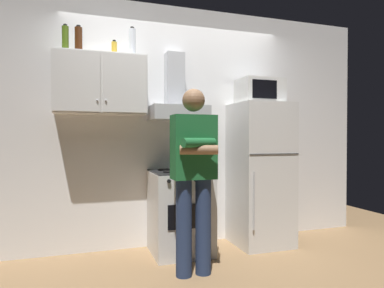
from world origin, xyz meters
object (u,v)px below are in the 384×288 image
refrigerator (260,174)px  stove_oven (180,212)px  range_hood (177,102)px  person_standing (194,173)px  bottle_olive_oil (65,39)px  bottle_rum_dark (79,40)px  bottle_vodka_clear (132,43)px  bottle_spice_jar (114,48)px  microwave (260,91)px  upper_cabinet (100,84)px

refrigerator → stove_oven: bearing=-180.0°
range_hood → person_standing: bearing=-93.9°
person_standing → bottle_olive_oil: bottle_olive_oil is taller
bottle_rum_dark → bottle_olive_oil: size_ratio=1.00×
person_standing → bottle_vodka_clear: size_ratio=5.17×
bottle_spice_jar → refrigerator: bearing=-4.0°
stove_oven → microwave: size_ratio=1.82×
microwave → bottle_vodka_clear: bottle_vodka_clear is taller
refrigerator → upper_cabinet: bearing=175.9°
stove_oven → bottle_rum_dark: bottle_rum_dark is taller
stove_oven → bottle_vodka_clear: 1.84m
bottle_spice_jar → upper_cabinet: bearing=175.4°
refrigerator → microwave: 0.94m
refrigerator → bottle_rum_dark: bearing=176.9°
bottle_rum_dark → microwave: bearing=-2.6°
range_hood → bottle_vodka_clear: (-0.48, 0.02, 0.60)m
bottle_vodka_clear → bottle_olive_oil: bearing=-176.8°
person_standing → bottle_vodka_clear: bearing=119.3°
stove_oven → bottle_rum_dark: 2.02m
range_hood → person_standing: size_ratio=0.46×
refrigerator → range_hood: bearing=172.5°
range_hood → microwave: bearing=-6.5°
microwave → person_standing: 1.45m
bottle_vodka_clear → bottle_rum_dark: bottle_vodka_clear is taller
bottle_vodka_clear → microwave: bearing=-5.3°
upper_cabinet → person_standing: size_ratio=0.55×
bottle_rum_dark → refrigerator: bearing=-3.1°
upper_cabinet → refrigerator: bearing=-4.1°
refrigerator → bottle_spice_jar: (-1.61, 0.11, 1.32)m
bottle_rum_dark → upper_cabinet: bearing=4.9°
upper_cabinet → person_standing: 1.35m
bottle_spice_jar → bottle_vodka_clear: (0.19, 0.04, 0.08)m
bottle_spice_jar → stove_oven: bearing=-9.8°
refrigerator → bottle_vodka_clear: 2.00m
upper_cabinet → bottle_rum_dark: 0.47m
range_hood → refrigerator: range_hood is taller
person_standing → bottle_rum_dark: bottle_rum_dark is taller
person_standing → bottle_spice_jar: bearing=130.4°
upper_cabinet → stove_oven: size_ratio=1.03×
stove_oven → bottle_vodka_clear: size_ratio=2.76×
bottle_olive_oil → upper_cabinet: bearing=2.0°
stove_oven → bottle_rum_dark: bearing=173.9°
upper_cabinet → bottle_spice_jar: size_ratio=5.83×
bottle_rum_dark → person_standing: bearing=-36.7°
refrigerator → microwave: bearing=90.9°
bottle_vodka_clear → bottle_spice_jar: bearing=-169.0°
bottle_spice_jar → bottle_olive_oil: size_ratio=0.58×
microwave → person_standing: (-1.00, -0.62, -0.84)m
microwave → bottle_vodka_clear: (-1.42, 0.13, 0.46)m
stove_oven → upper_cabinet: bearing=171.1°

